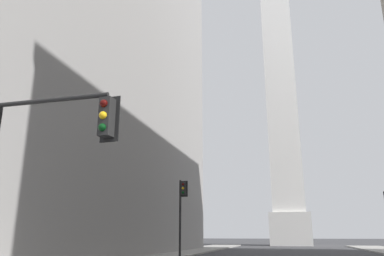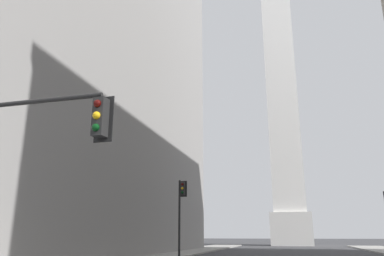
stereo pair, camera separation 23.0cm
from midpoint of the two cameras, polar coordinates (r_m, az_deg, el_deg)
The scene contains 4 objects.
building_left at distance 45.73m, azimuth -24.29°, elevation 12.57°, with size 29.44×46.57×45.21m.
obelisk at distance 76.47m, azimuth 13.37°, elevation 4.46°, with size 7.16×7.16×58.70m.
traffic_light_near_left at distance 11.91m, azimuth -25.23°, elevation -2.25°, with size 4.71×0.52×5.74m.
traffic_light_mid_left at distance 31.54m, azimuth -1.79°, elevation -11.83°, with size 0.78×0.51×6.27m.
Camera 1 is at (0.21, -2.06, 1.85)m, focal length 35.00 mm.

